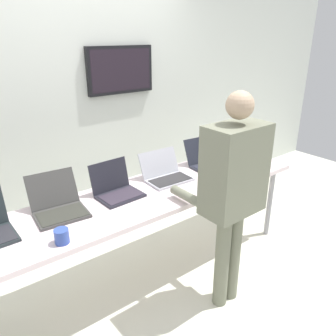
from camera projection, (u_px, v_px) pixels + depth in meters
ground at (149, 274)px, 2.98m from camera, size 8.00×8.00×0.04m
back_wall at (82, 108)px, 3.33m from camera, size 8.00×0.11×2.55m
workbench at (147, 199)px, 2.70m from camera, size 2.87×0.70×0.78m
equipment_box at (242, 145)px, 3.36m from camera, size 0.37×0.37×0.29m
laptop_station_1 at (58, 205)px, 2.38m from camera, size 0.38×0.42×0.25m
laptop_station_2 at (116, 188)px, 2.63m from camera, size 0.35×0.32×0.26m
laptop_station_3 at (165, 173)px, 2.92m from camera, size 0.39×0.34×0.23m
laptop_station_4 at (206, 161)px, 3.19m from camera, size 0.34×0.38×0.25m
person at (232, 185)px, 2.32m from camera, size 0.44×0.58×1.64m
coffee_mug at (62, 236)px, 2.03m from camera, size 0.09×0.09×0.09m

